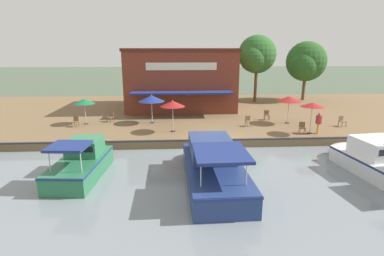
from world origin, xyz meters
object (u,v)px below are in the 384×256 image
at_px(cafe_chair_far_corner_seat, 302,127).
at_px(motorboat_nearest_quay, 84,161).
at_px(cafe_chair_mid_patio, 342,121).
at_px(cafe_chair_facing_river, 111,116).
at_px(patio_umbrella_far_corner, 84,101).
at_px(cafe_chair_under_first_umbrella, 248,120).
at_px(tree_behind_restaurant, 256,55).
at_px(patio_umbrella_mid_patio_right, 173,104).
at_px(waterfront_restaurant, 180,78).
at_px(cafe_chair_back_row_seat, 267,115).
at_px(motorboat_far_downstream, 212,163).
at_px(motorboat_mid_row, 382,163).
at_px(tree_downstream_bank, 305,63).
at_px(patio_umbrella_mid_patio_left, 151,98).
at_px(cafe_chair_beside_entrance, 75,121).
at_px(person_at_quay_edge, 319,121).
at_px(patio_umbrella_back_row, 289,99).
at_px(patio_umbrella_by_entrance, 312,105).

distance_m(cafe_chair_far_corner_seat, motorboat_nearest_quay, 15.80).
distance_m(cafe_chair_mid_patio, cafe_chair_facing_river, 19.74).
xyz_separation_m(patio_umbrella_far_corner, cafe_chair_under_first_umbrella, (1.55, 13.74, -1.49)).
relative_size(cafe_chair_facing_river, tree_behind_restaurant, 0.11).
relative_size(patio_umbrella_mid_patio_right, cafe_chair_under_first_umbrella, 2.89).
relative_size(waterfront_restaurant, cafe_chair_back_row_seat, 13.38).
bearing_deg(tree_behind_restaurant, patio_umbrella_mid_patio_right, -36.43).
bearing_deg(cafe_chair_back_row_seat, motorboat_far_downstream, -29.62).
relative_size(motorboat_mid_row, motorboat_nearest_quay, 1.39).
relative_size(cafe_chair_far_corner_seat, tree_downstream_bank, 0.12).
height_order(patio_umbrella_mid_patio_left, motorboat_nearest_quay, patio_umbrella_mid_patio_left).
relative_size(cafe_chair_facing_river, cafe_chair_under_first_umbrella, 1.00).
height_order(cafe_chair_mid_patio, motorboat_nearest_quay, motorboat_nearest_quay).
bearing_deg(tree_behind_restaurant, tree_downstream_bank, 97.17).
relative_size(cafe_chair_beside_entrance, tree_downstream_bank, 0.12).
bearing_deg(waterfront_restaurant, cafe_chair_back_row_seat, 47.59).
height_order(patio_umbrella_mid_patio_right, cafe_chair_mid_patio, patio_umbrella_mid_patio_right).
xyz_separation_m(patio_umbrella_mid_patio_right, motorboat_far_downstream, (7.61, 2.09, -1.92)).
bearing_deg(motorboat_nearest_quay, person_at_quay_edge, 108.68).
distance_m(cafe_chair_under_first_umbrella, tree_behind_restaurant, 13.54).
distance_m(patio_umbrella_mid_patio_left, cafe_chair_under_first_umbrella, 8.40).
xyz_separation_m(cafe_chair_mid_patio, tree_downstream_bank, (-13.34, 2.30, 4.20)).
bearing_deg(cafe_chair_back_row_seat, cafe_chair_beside_entrance, -84.53).
bearing_deg(cafe_chair_mid_patio, motorboat_far_downstream, -54.55).
bearing_deg(waterfront_restaurant, cafe_chair_beside_entrance, -46.06).
height_order(patio_umbrella_far_corner, patio_umbrella_back_row, patio_umbrella_back_row).
xyz_separation_m(waterfront_restaurant, patio_umbrella_by_entrance, (11.85, 9.53, -0.96)).
xyz_separation_m(motorboat_mid_row, tree_downstream_bank, (-21.99, 4.83, 4.52)).
distance_m(patio_umbrella_by_entrance, cafe_chair_facing_river, 16.71).
height_order(cafe_chair_mid_patio, tree_behind_restaurant, tree_behind_restaurant).
relative_size(patio_umbrella_back_row, motorboat_nearest_quay, 0.40).
bearing_deg(patio_umbrella_mid_patio_right, motorboat_nearest_quay, -36.82).
bearing_deg(cafe_chair_back_row_seat, patio_umbrella_back_row, 44.47).
bearing_deg(motorboat_far_downstream, cafe_chair_facing_river, -146.11).
bearing_deg(patio_umbrella_by_entrance, cafe_chair_back_row_seat, -158.93).
height_order(patio_umbrella_far_corner, patio_umbrella_mid_patio_left, patio_umbrella_mid_patio_left).
bearing_deg(cafe_chair_beside_entrance, patio_umbrella_far_corner, 145.63).
bearing_deg(cafe_chair_back_row_seat, patio_umbrella_mid_patio_left, -86.25).
distance_m(patio_umbrella_far_corner, tree_downstream_bank, 26.48).
relative_size(waterfront_restaurant, patio_umbrella_mid_patio_left, 4.61).
relative_size(patio_umbrella_far_corner, tree_behind_restaurant, 0.28).
height_order(patio_umbrella_far_corner, cafe_chair_under_first_umbrella, patio_umbrella_far_corner).
bearing_deg(patio_umbrella_by_entrance, motorboat_far_downstream, -52.16).
xyz_separation_m(cafe_chair_far_corner_seat, motorboat_nearest_quay, (5.59, -14.78, -0.29)).
xyz_separation_m(cafe_chair_back_row_seat, cafe_chair_far_corner_seat, (4.66, 1.34, 0.00)).
bearing_deg(cafe_chair_under_first_umbrella, cafe_chair_far_corner_seat, 56.36).
height_order(patio_umbrella_mid_patio_left, motorboat_far_downstream, patio_umbrella_mid_patio_left).
relative_size(patio_umbrella_far_corner, cafe_chair_under_first_umbrella, 2.63).
relative_size(cafe_chair_mid_patio, cafe_chair_far_corner_seat, 1.00).
xyz_separation_m(patio_umbrella_far_corner, tree_behind_restaurant, (-10.46, 17.38, 3.59)).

